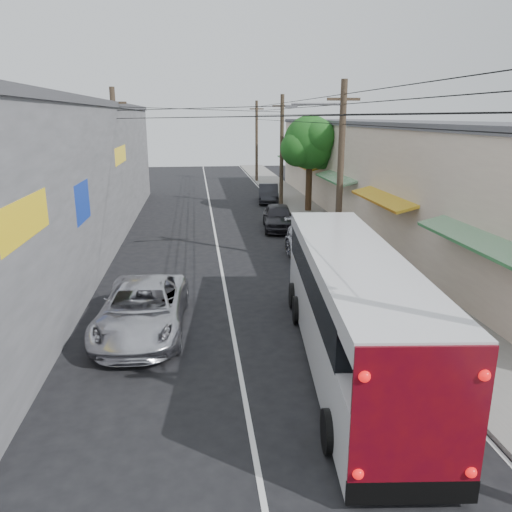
% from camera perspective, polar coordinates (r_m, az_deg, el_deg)
% --- Properties ---
extents(ground, '(120.00, 120.00, 0.00)m').
position_cam_1_polar(ground, '(10.42, 0.16, -23.08)').
color(ground, black).
rests_on(ground, ground).
extents(sidewalk, '(3.00, 80.00, 0.12)m').
position_cam_1_polar(sidewalk, '(29.76, 7.92, 3.01)').
color(sidewalk, slate).
rests_on(sidewalk, ground).
extents(building_right, '(7.09, 40.00, 6.25)m').
position_cam_1_polar(building_right, '(32.54, 15.00, 9.23)').
color(building_right, beige).
rests_on(building_right, ground).
extents(building_left, '(7.20, 36.00, 7.25)m').
position_cam_1_polar(building_left, '(27.27, -23.04, 8.43)').
color(building_left, gray).
rests_on(building_left, ground).
extents(utility_poles, '(11.80, 45.28, 8.00)m').
position_cam_1_polar(utility_poles, '(28.79, 1.43, 10.93)').
color(utility_poles, '#473828').
rests_on(utility_poles, ground).
extents(street_tree, '(4.40, 4.00, 6.60)m').
position_cam_1_polar(street_tree, '(35.02, 6.29, 12.59)').
color(street_tree, '#3F2B19').
rests_on(street_tree, ground).
extents(coach_bus, '(3.37, 11.10, 3.15)m').
position_cam_1_polar(coach_bus, '(13.70, 10.68, -5.52)').
color(coach_bus, silver).
rests_on(coach_bus, ground).
extents(jeepney, '(2.80, 5.66, 1.54)m').
position_cam_1_polar(jeepney, '(15.92, -12.83, -5.90)').
color(jeepney, silver).
rests_on(jeepney, ground).
extents(parked_suv, '(3.00, 6.29, 1.77)m').
position_cam_1_polar(parked_suv, '(22.51, 7.77, 1.05)').
color(parked_suv, '#A5A5AD').
rests_on(parked_suv, ground).
extents(parked_car_mid, '(2.20, 4.58, 1.51)m').
position_cam_1_polar(parked_car_mid, '(29.69, 2.59, 4.48)').
color(parked_car_mid, '#26252A').
rests_on(parked_car_mid, ground).
extents(parked_car_far, '(2.01, 4.43, 1.41)m').
position_cam_1_polar(parked_car_far, '(39.28, 1.43, 7.18)').
color(parked_car_far, black).
rests_on(parked_car_far, ground).
extents(pedestrian_near, '(0.61, 0.45, 1.52)m').
position_cam_1_polar(pedestrian_near, '(25.38, 7.93, 2.70)').
color(pedestrian_near, pink).
rests_on(pedestrian_near, sidewalk).
extents(pedestrian_far, '(1.00, 0.86, 1.77)m').
position_cam_1_polar(pedestrian_far, '(20.61, 12.26, -0.21)').
color(pedestrian_far, '#95B9D8').
rests_on(pedestrian_far, sidewalk).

